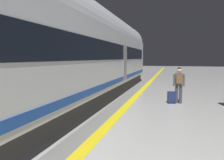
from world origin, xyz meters
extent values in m
cube|color=yellow|center=(-0.70, 10.00, 0.00)|extent=(0.36, 80.00, 0.01)
cube|color=slate|center=(-1.09, 10.00, 0.00)|extent=(0.74, 80.00, 0.01)
cube|color=#38383D|center=(-2.93, 6.48, 0.35)|extent=(2.67, 27.79, 0.70)
cube|color=silver|center=(-2.93, 6.48, 2.15)|extent=(2.90, 28.94, 2.90)
cylinder|color=silver|center=(-2.93, 6.48, 3.55)|extent=(2.84, 28.36, 2.84)
cube|color=black|center=(-2.93, 6.48, 2.50)|extent=(2.93, 27.21, 0.80)
cube|color=#1E4CB2|center=(-2.93, 6.48, 1.00)|extent=(2.94, 28.36, 0.24)
cone|color=silver|center=(-2.93, 22.26, 1.90)|extent=(2.75, 2.60, 2.75)
cube|color=gray|center=(-1.47, 13.00, 1.90)|extent=(0.02, 0.90, 2.00)
cylinder|color=#383842|center=(1.51, 11.07, 0.43)|extent=(0.14, 0.14, 0.86)
cylinder|color=#383842|center=(1.69, 11.07, 0.43)|extent=(0.14, 0.14, 0.86)
cube|color=#4C4C51|center=(1.60, 11.07, 1.17)|extent=(0.35, 0.21, 0.62)
cylinder|color=#4C4C51|center=(1.37, 11.08, 1.12)|extent=(0.09, 0.09, 0.58)
cylinder|color=#4C4C51|center=(1.82, 11.09, 1.12)|extent=(0.09, 0.09, 0.58)
sphere|color=beige|center=(1.60, 11.07, 1.61)|extent=(0.23, 0.23, 0.23)
sphere|color=black|center=(1.60, 11.07, 1.64)|extent=(0.21, 0.21, 0.21)
cube|color=brown|center=(1.60, 10.92, 1.19)|extent=(0.27, 0.15, 0.41)
cube|color=#19234C|center=(1.28, 10.96, 0.32)|extent=(0.42, 0.30, 0.51)
cube|color=#19234C|center=(1.25, 11.08, 0.25)|extent=(0.31, 0.09, 0.28)
cylinder|color=black|center=(1.15, 10.86, 0.03)|extent=(0.03, 0.06, 0.06)
cylinder|color=black|center=(1.43, 10.93, 0.03)|extent=(0.03, 0.06, 0.06)
camera|label=1|loc=(1.29, 0.37, 2.18)|focal=34.44mm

